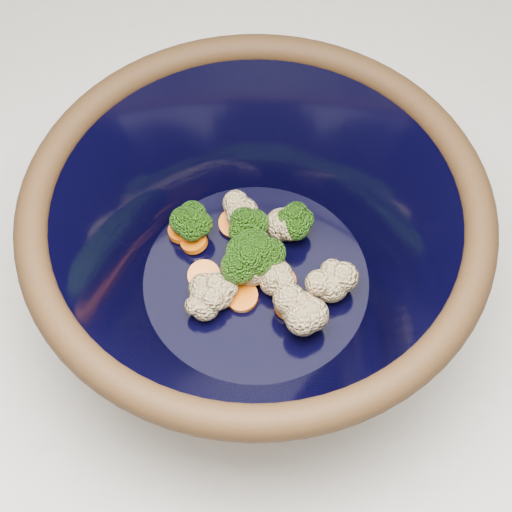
% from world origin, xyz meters
% --- Properties ---
extents(ground, '(3.00, 3.00, 0.00)m').
position_xyz_m(ground, '(0.00, 0.00, 0.00)').
color(ground, '#9E7A54').
rests_on(ground, ground).
extents(counter, '(1.20, 1.20, 0.90)m').
position_xyz_m(counter, '(0.00, 0.00, 0.45)').
color(counter, beige).
rests_on(counter, ground).
extents(mixing_bowl, '(0.39, 0.39, 0.16)m').
position_xyz_m(mixing_bowl, '(-0.07, -0.11, 0.99)').
color(mixing_bowl, black).
rests_on(mixing_bowl, counter).
extents(vegetable_pile, '(0.17, 0.13, 0.05)m').
position_xyz_m(vegetable_pile, '(-0.07, -0.10, 0.96)').
color(vegetable_pile, '#608442').
rests_on(vegetable_pile, mixing_bowl).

